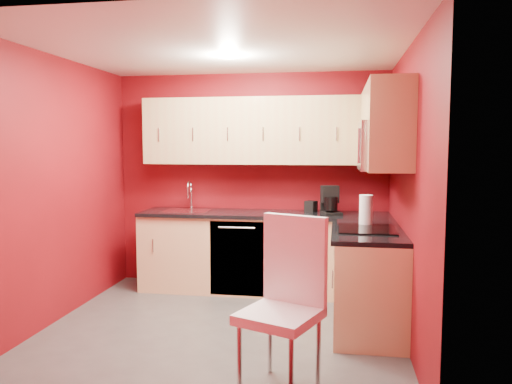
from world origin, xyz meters
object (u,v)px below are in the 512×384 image
(sink, at_px, (187,208))
(dining_chair, at_px, (280,306))
(microwave, at_px, (382,146))
(napkin_holder, at_px, (311,206))
(paper_towel, at_px, (366,210))
(coffee_maker, at_px, (332,200))

(sink, xyz_separation_m, dining_chair, (1.35, -2.28, -0.35))
(microwave, bearing_deg, napkin_holder, 120.70)
(napkin_holder, bearing_deg, sink, -174.83)
(sink, xyz_separation_m, paper_towel, (1.98, -0.76, 0.11))
(sink, relative_size, paper_towel, 1.80)
(sink, relative_size, dining_chair, 0.44)
(microwave, relative_size, napkin_holder, 6.14)
(paper_towel, height_order, dining_chair, paper_towel)
(coffee_maker, relative_size, dining_chair, 0.26)
(coffee_maker, bearing_deg, paper_towel, -83.61)
(microwave, relative_size, paper_towel, 2.64)
(microwave, xyz_separation_m, sink, (-2.09, 1.00, -0.72))
(microwave, bearing_deg, sink, 154.40)
(coffee_maker, bearing_deg, microwave, -84.09)
(microwave, height_order, napkin_holder, microwave)
(napkin_holder, bearing_deg, coffee_maker, -40.57)
(sink, relative_size, coffee_maker, 1.66)
(paper_towel, distance_m, dining_chair, 1.72)
(sink, bearing_deg, coffee_maker, -2.47)
(napkin_holder, distance_m, paper_towel, 1.05)
(microwave, xyz_separation_m, napkin_holder, (-0.67, 1.13, -0.69))
(microwave, xyz_separation_m, paper_towel, (-0.11, 0.25, -0.61))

